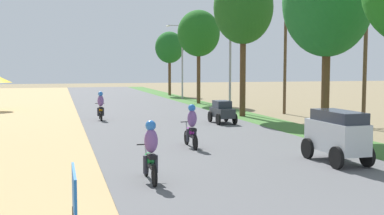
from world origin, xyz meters
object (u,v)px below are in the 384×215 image
Objects in this scene: median_tree_third at (243,8)px; motorbike_ahead_third at (101,107)px; streetlamp_mid at (182,56)px; median_tree_second at (327,2)px; streetlamp_near at (230,44)px; motorbike_foreground_rider at (150,153)px; median_tree_fifth at (169,48)px; utility_pole_far at (366,27)px; street_signboard at (75,199)px; utility_pole_near at (285,41)px; car_hatchback_charcoal at (222,111)px; median_tree_fourth at (199,34)px; motorbike_ahead_second at (191,127)px; car_van_silver at (337,133)px.

median_tree_third is 10.58m from motorbike_ahead_third.
median_tree_second is at bearing -89.98° from streetlamp_mid.
streetlamp_near reaches higher than streetlamp_mid.
median_tree_fifth is at bearing 76.36° from motorbike_foreground_rider.
streetlamp_mid is at bearing 74.13° from motorbike_foreground_rider.
median_tree_second is at bearing -148.69° from utility_pole_far.
streetlamp_near is 4.54× the size of motorbike_foreground_rider.
median_tree_second reaches higher than street_signboard.
streetlamp_near is at bearing 144.43° from utility_pole_near.
street_signboard is at bearing -115.28° from streetlamp_near.
utility_pole_far is at bearing -27.92° from car_hatchback_charcoal.
utility_pole_far is 4.94× the size of car_hatchback_charcoal.
utility_pole_near is at bearing -72.30° from median_tree_fourth.
median_tree_second is at bearing 13.32° from motorbike_ahead_second.
median_tree_fourth is at bearing 101.41° from utility_pole_far.
utility_pole_near is 15.75m from motorbike_ahead_second.
car_van_silver reaches higher than motorbike_foreground_rider.
motorbike_ahead_third is (-12.71, 6.81, -4.29)m from utility_pole_far.
car_hatchback_charcoal is 1.11× the size of motorbike_ahead_third.
car_van_silver reaches higher than street_signboard.
motorbike_foreground_rider is at bearing 67.07° from street_signboard.
motorbike_foreground_rider is 5.55m from motorbike_ahead_second.
car_van_silver is (-6.50, -7.76, -4.12)m from utility_pole_far.
motorbike_ahead_second is at bearing -166.68° from median_tree_second.
streetlamp_mid reaches higher than street_signboard.
median_tree_second is 4.64× the size of motorbike_ahead_third.
car_van_silver is at bearing 8.40° from motorbike_foreground_rider.
streetlamp_mid is at bearing 84.60° from car_van_silver.
median_tree_second is at bearing -89.84° from median_tree_fourth.
motorbike_ahead_second is at bearing -117.56° from car_hatchback_charcoal.
street_signboard is 5.40m from motorbike_foreground_rider.
utility_pole_far is (3.53, 2.15, -0.83)m from median_tree_second.
motorbike_ahead_third is (-12.25, -1.17, -4.03)m from utility_pole_near.
utility_pole_far is 15.05m from motorbike_ahead_third.
utility_pole_far is (3.54, -10.18, 0.39)m from streetlamp_near.
median_tree_third is at bearing 59.31° from motorbike_ahead_second.
median_tree_fourth is 26.17m from car_van_silver.
motorbike_foreground_rider is at bearing -171.60° from car_van_silver.
motorbike_ahead_third is at bearing -129.77° from median_tree_fourth.
median_tree_fifth is at bearing 89.68° from median_tree_second.
median_tree_third reaches higher than motorbike_ahead_second.
car_van_silver is 6.27m from motorbike_foreground_rider.
motorbike_foreground_rider is 1.00× the size of motorbike_ahead_third.
median_tree_third is (-0.39, 8.98, 0.78)m from median_tree_second.
median_tree_fifth is at bearing 97.54° from utility_pole_near.
median_tree_third is at bearing -91.32° from streetlamp_mid.
motorbike_foreground_rider is 1.00× the size of motorbike_ahead_second.
street_signboard is at bearing -112.93° from motorbike_foreground_rider.
streetlamp_mid is 20.59m from car_hatchback_charcoal.
car_hatchback_charcoal is at bearing 62.76° from motorbike_foreground_rider.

